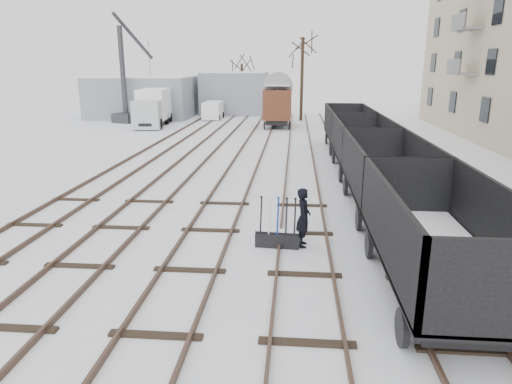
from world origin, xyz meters
TOP-DOWN VIEW (x-y plane):
  - ground at (0.00, 0.00)m, footprint 120.00×120.00m
  - tracks at (-0.00, 13.67)m, footprint 13.90×52.00m
  - shed_left at (-13.00, 36.00)m, footprint 10.00×8.00m
  - shed_right at (-4.00, 40.00)m, footprint 7.00×6.00m
  - ground_frame at (2.23, 1.91)m, footprint 1.33×0.52m
  - worker at (2.98, 2.01)m, footprint 0.43×0.65m
  - freight_wagon_a at (6.00, -0.78)m, footprint 2.61×6.54m
  - freight_wagon_b at (6.00, 5.62)m, footprint 2.61×6.54m
  - freight_wagon_c at (6.00, 12.02)m, footprint 2.61×6.54m
  - freight_wagon_d at (6.00, 18.42)m, footprint 2.61×6.54m
  - box_van_wagon at (1.13, 28.88)m, footprint 2.51×4.73m
  - lorry at (-9.87, 28.85)m, footprint 2.77×7.13m
  - panel_van at (-5.52, 34.45)m, footprint 1.76×3.88m
  - crane at (-13.17, 31.30)m, footprint 2.44×5.80m
  - tree_far_left at (-3.49, 42.00)m, footprint 0.30×0.30m
  - tree_far_right at (3.19, 33.99)m, footprint 0.30×0.30m

SIDE VIEW (x-z plane):
  - ground at x=0.00m, z-range 0.00..0.00m
  - tracks at x=0.00m, z-range -0.01..0.16m
  - ground_frame at x=2.23m, z-range -0.46..1.03m
  - panel_van at x=-5.52m, z-range 0.03..1.73m
  - worker at x=2.98m, z-range 0.00..1.78m
  - freight_wagon_a at x=6.00m, z-range -0.31..2.35m
  - freight_wagon_b at x=6.00m, z-range -0.31..2.35m
  - freight_wagon_c at x=6.00m, z-range -0.31..2.35m
  - freight_wagon_d at x=6.00m, z-range -0.31..2.35m
  - lorry at x=-9.87m, z-range 0.05..3.21m
  - shed_left at x=-13.00m, z-range 0.00..4.10m
  - box_van_wagon at x=1.13m, z-range 0.30..3.90m
  - shed_right at x=-4.00m, z-range 0.00..4.50m
  - crane at x=-13.17m, z-range -2.30..7.41m
  - tree_far_left at x=-3.49m, z-range 0.00..5.35m
  - tree_far_right at x=3.19m, z-range 0.00..7.71m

